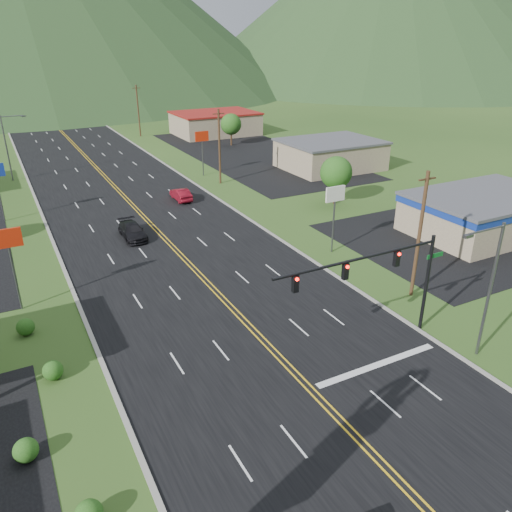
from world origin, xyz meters
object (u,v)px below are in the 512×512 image
traffic_signal (383,271)px  car_red_far (181,195)px  streetlight_east (488,283)px  car_dark_mid (133,231)px  streetlight_west (8,144)px

traffic_signal → car_red_far: traffic_signal is taller
traffic_signal → streetlight_east: (4.70, -4.00, -0.15)m
car_dark_mid → car_red_far: (8.70, 9.83, -0.00)m
traffic_signal → streetlight_west: bearing=108.0°
streetlight_east → car_red_far: bearing=97.5°
car_dark_mid → car_red_far: size_ratio=1.14×
streetlight_west → streetlight_east: bearing=-69.1°
streetlight_east → car_dark_mid: bearing=114.8°
streetlight_east → streetlight_west: same height
traffic_signal → car_dark_mid: size_ratio=2.56×
car_red_far → streetlight_west: bearing=-47.9°
traffic_signal → car_dark_mid: (-9.26, 26.23, -4.59)m
traffic_signal → streetlight_west: 58.88m
streetlight_east → car_dark_mid: 33.59m
traffic_signal → car_red_far: (-0.56, 36.06, -4.59)m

